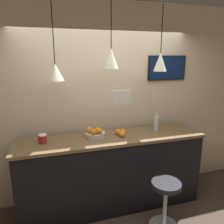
# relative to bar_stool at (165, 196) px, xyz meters

# --- Properties ---
(back_wall) EXTENTS (8.00, 0.06, 2.90)m
(back_wall) POSITION_rel_bar_stool_xyz_m (-0.52, 1.02, 1.00)
(back_wall) COLOR beige
(back_wall) RESTS_ON ground_plane
(service_counter) EXTENTS (2.58, 0.60, 1.08)m
(service_counter) POSITION_rel_bar_stool_xyz_m (-0.52, 0.60, 0.09)
(service_counter) COLOR black
(service_counter) RESTS_ON ground_plane
(bar_stool) EXTENTS (0.37, 0.37, 0.64)m
(bar_stool) POSITION_rel_bar_stool_xyz_m (0.00, 0.00, 0.00)
(bar_stool) COLOR #B7B7BC
(bar_stool) RESTS_ON ground_plane
(fruit_bowl) EXTENTS (0.26, 0.26, 0.16)m
(fruit_bowl) POSITION_rel_bar_stool_xyz_m (-0.75, 0.63, 0.69)
(fruit_bowl) COLOR beige
(fruit_bowl) RESTS_ON service_counter
(orange_pile) EXTENTS (0.16, 0.20, 0.09)m
(orange_pile) POSITION_rel_bar_stool_xyz_m (-0.38, 0.61, 0.67)
(orange_pile) COLOR orange
(orange_pile) RESTS_ON service_counter
(juice_bottle) EXTENTS (0.07, 0.07, 0.28)m
(juice_bottle) POSITION_rel_bar_stool_xyz_m (0.17, 0.65, 0.75)
(juice_bottle) COLOR silver
(juice_bottle) RESTS_ON service_counter
(spread_jar) EXTENTS (0.11, 0.11, 0.11)m
(spread_jar) POSITION_rel_bar_stool_xyz_m (-1.43, 0.65, 0.68)
(spread_jar) COLOR red
(spread_jar) RESTS_ON service_counter
(pendant_lamp_left) EXTENTS (0.20, 0.20, 0.94)m
(pendant_lamp_left) POSITION_rel_bar_stool_xyz_m (-1.22, 0.64, 1.52)
(pendant_lamp_left) COLOR black
(pendant_lamp_middle) EXTENTS (0.19, 0.19, 0.81)m
(pendant_lamp_middle) POSITION_rel_bar_stool_xyz_m (-0.52, 0.64, 1.67)
(pendant_lamp_middle) COLOR black
(pendant_lamp_right) EXTENTS (0.18, 0.18, 0.86)m
(pendant_lamp_right) POSITION_rel_bar_stool_xyz_m (0.18, 0.64, 1.63)
(pendant_lamp_right) COLOR black
(mounted_tv) EXTENTS (0.63, 0.04, 0.37)m
(mounted_tv) POSITION_rel_bar_stool_xyz_m (0.48, 0.96, 1.52)
(mounted_tv) COLOR black
(hanging_menu_board) EXTENTS (0.24, 0.01, 0.17)m
(hanging_menu_board) POSITION_rel_bar_stool_xyz_m (-0.46, 0.38, 1.22)
(hanging_menu_board) COLOR silver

